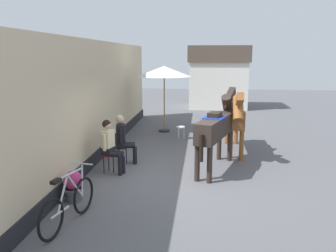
{
  "coord_description": "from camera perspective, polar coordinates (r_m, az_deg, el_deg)",
  "views": [
    {
      "loc": [
        0.54,
        -8.2,
        2.99
      ],
      "look_at": [
        -0.4,
        1.2,
        1.05
      ],
      "focal_mm": 37.0,
      "sensor_mm": 36.0,
      "label": 1
    }
  ],
  "objects": [
    {
      "name": "cafe_parasol",
      "position": [
        13.5,
        -0.63,
        8.94
      ],
      "size": [
        2.1,
        2.1,
        2.58
      ],
      "color": "black",
      "rests_on": "ground_plane"
    },
    {
      "name": "pub_facade_wall",
      "position": [
        10.28,
        -11.85,
        3.24
      ],
      "size": [
        0.34,
        14.0,
        3.4
      ],
      "color": "#CCB793",
      "rests_on": "ground_plane"
    },
    {
      "name": "saddled_horse_far",
      "position": [
        10.79,
        10.94,
        1.62
      ],
      "size": [
        0.51,
        3.0,
        2.06
      ],
      "color": "brown",
      "rests_on": "ground_plane"
    },
    {
      "name": "leaning_bicycle",
      "position": [
        6.53,
        -16.06,
        -12.27
      ],
      "size": [
        0.52,
        1.74,
        1.02
      ],
      "color": "black",
      "rests_on": "ground_plane"
    },
    {
      "name": "spare_stool_white",
      "position": [
        12.5,
        2.06,
        -0.35
      ],
      "size": [
        0.32,
        0.32,
        0.46
      ],
      "color": "white",
      "rests_on": "ground_plane"
    },
    {
      "name": "seated_visitor_far",
      "position": [
        9.66,
        -7.39,
        -1.73
      ],
      "size": [
        0.61,
        0.49,
        1.39
      ],
      "color": "black",
      "rests_on": "ground_plane"
    },
    {
      "name": "flower_planter_near",
      "position": [
        7.56,
        -15.34,
        -9.4
      ],
      "size": [
        0.43,
        0.43,
        0.64
      ],
      "color": "#4C4C51",
      "rests_on": "ground_plane"
    },
    {
      "name": "distant_cottage",
      "position": [
        20.21,
        8.22,
        8.11
      ],
      "size": [
        3.4,
        2.6,
        3.5
      ],
      "color": "silver",
      "rests_on": "ground_plane"
    },
    {
      "name": "saddled_horse_near",
      "position": [
        9.16,
        8.07,
        -0.05
      ],
      "size": [
        1.2,
        2.89,
        2.06
      ],
      "color": "#2D231E",
      "rests_on": "ground_plane"
    },
    {
      "name": "ground_plane",
      "position": [
        11.6,
        2.85,
        -3.34
      ],
      "size": [
        40.0,
        40.0,
        0.0
      ],
      "primitive_type": "plane",
      "color": "#56565B"
    },
    {
      "name": "seated_visitor_near",
      "position": [
        8.94,
        -9.52,
        -2.9
      ],
      "size": [
        0.61,
        0.48,
        1.39
      ],
      "color": "red",
      "rests_on": "ground_plane"
    }
  ]
}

